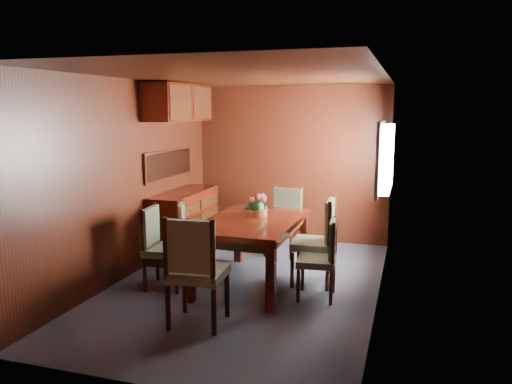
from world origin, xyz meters
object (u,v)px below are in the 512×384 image
(chair_left_near, at_px, (160,242))
(dining_table, at_px, (252,229))
(flower_centerpiece, at_px, (256,205))
(chair_head, at_px, (195,266))
(sideboard, at_px, (185,223))
(chair_right_near, at_px, (323,254))

(chair_left_near, bearing_deg, dining_table, 106.10)
(flower_centerpiece, bearing_deg, chair_head, -94.94)
(sideboard, height_order, chair_head, chair_head)
(chair_left_near, xyz_separation_m, flower_centerpiece, (0.97, 0.63, 0.38))
(chair_head, height_order, flower_centerpiece, chair_head)
(chair_head, bearing_deg, sideboard, 113.38)
(chair_head, distance_m, flower_centerpiece, 1.55)
(chair_head, xyz_separation_m, flower_centerpiece, (0.13, 1.51, 0.30))
(dining_table, distance_m, flower_centerpiece, 0.32)
(chair_right_near, distance_m, chair_head, 1.50)
(sideboard, height_order, flower_centerpiece, flower_centerpiece)
(dining_table, relative_size, chair_right_near, 1.86)
(sideboard, xyz_separation_m, chair_right_near, (2.17, -1.10, 0.04))
(chair_right_near, distance_m, flower_centerpiece, 1.07)
(chair_left_near, distance_m, chair_head, 1.21)
(dining_table, relative_size, chair_left_near, 1.74)
(dining_table, height_order, chair_right_near, chair_right_near)
(chair_left_near, bearing_deg, sideboard, -173.92)
(dining_table, relative_size, flower_centerpiece, 6.00)
(sideboard, bearing_deg, chair_head, -62.39)
(dining_table, bearing_deg, sideboard, 145.90)
(dining_table, height_order, flower_centerpiece, flower_centerpiece)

